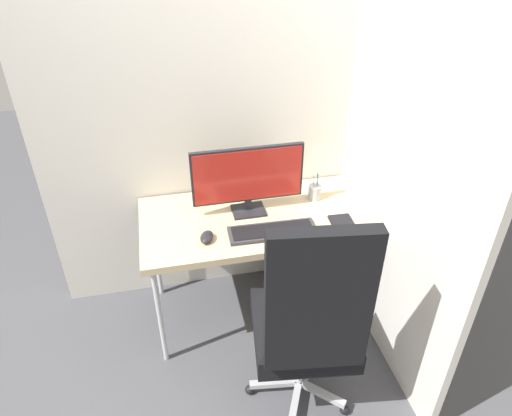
% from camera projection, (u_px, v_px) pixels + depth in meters
% --- Properties ---
extents(ground_plane, '(8.00, 8.00, 0.00)m').
position_uv_depth(ground_plane, '(255.00, 308.00, 3.05)').
color(ground_plane, '#4C4C51').
extents(wall_back, '(2.36, 0.04, 2.80)m').
position_uv_depth(wall_back, '(240.00, 80.00, 2.57)').
color(wall_back, silver).
rests_on(wall_back, ground_plane).
extents(wall_side_right, '(0.04, 1.74, 2.80)m').
position_uv_depth(wall_side_right, '(396.00, 104.00, 2.27)').
color(wall_side_right, silver).
rests_on(wall_side_right, ground_plane).
extents(desk, '(1.29, 0.67, 0.73)m').
position_uv_depth(desk, '(255.00, 222.00, 2.67)').
color(desk, '#D1B78C').
rests_on(desk, ground_plane).
extents(office_chair, '(0.56, 0.59, 1.25)m').
position_uv_depth(office_chair, '(309.00, 322.00, 2.11)').
color(office_chair, black).
rests_on(office_chair, ground_plane).
extents(filing_cabinet, '(0.38, 0.48, 0.62)m').
position_uv_depth(filing_cabinet, '(309.00, 269.00, 2.90)').
color(filing_cabinet, '#9EA0A5').
rests_on(filing_cabinet, ground_plane).
extents(monitor, '(0.63, 0.15, 0.40)m').
position_uv_depth(monitor, '(248.00, 177.00, 2.57)').
color(monitor, black).
rests_on(monitor, desk).
extents(keyboard, '(0.48, 0.17, 0.02)m').
position_uv_depth(keyboard, '(273.00, 231.00, 2.51)').
color(keyboard, '#333338').
rests_on(keyboard, desk).
extents(mouse, '(0.10, 0.12, 0.04)m').
position_uv_depth(mouse, '(207.00, 237.00, 2.45)').
color(mouse, black).
rests_on(mouse, desk).
extents(pen_holder, '(0.08, 0.08, 0.17)m').
position_uv_depth(pen_holder, '(315.00, 192.00, 2.78)').
color(pen_holder, '#B2B5BA').
rests_on(pen_holder, desk).
extents(notebook, '(0.13, 0.17, 0.01)m').
position_uv_depth(notebook, '(343.00, 224.00, 2.57)').
color(notebook, black).
rests_on(notebook, desk).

